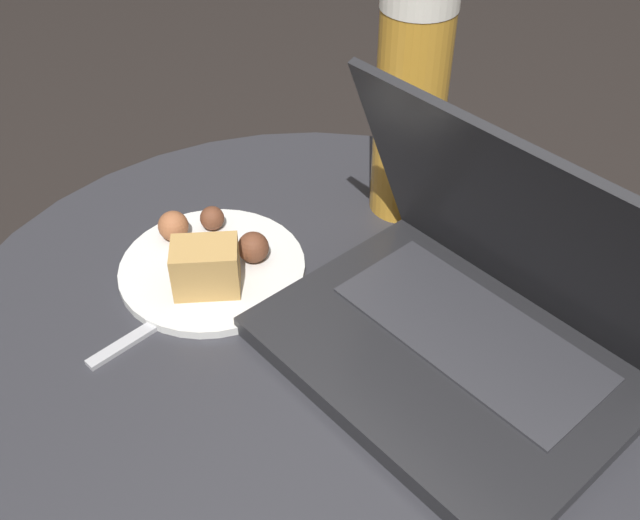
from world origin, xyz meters
TOP-DOWN VIEW (x-y plane):
  - table at (0.00, 0.00)m, footprint 0.70×0.70m
  - laptop at (0.12, 0.08)m, footprint 0.32×0.24m
  - beer_glass at (-0.07, 0.21)m, footprint 0.08×0.08m
  - snack_plate at (-0.12, -0.02)m, footprint 0.19×0.19m
  - fork at (-0.10, -0.07)m, footprint 0.03×0.18m

SIDE VIEW (x-z plane):
  - table at x=0.00m, z-range 0.12..0.67m
  - fork at x=-0.10m, z-range 0.55..0.56m
  - snack_plate at x=-0.12m, z-range 0.54..0.60m
  - laptop at x=0.12m, z-range 0.48..0.71m
  - beer_glass at x=-0.07m, z-range 0.55..0.81m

